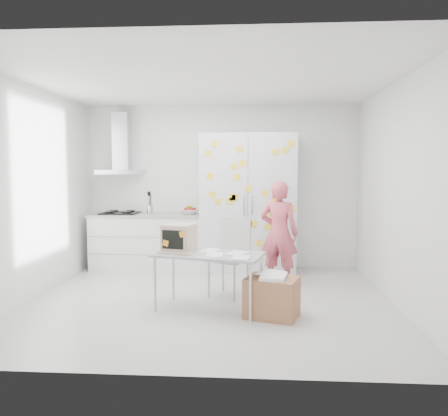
# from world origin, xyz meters

# --- Properties ---
(floor) EXTENTS (4.50, 4.00, 0.02)m
(floor) POSITION_xyz_m (0.00, 0.00, -0.01)
(floor) COLOR silver
(floor) RESTS_ON ground
(walls) EXTENTS (4.52, 4.01, 2.70)m
(walls) POSITION_xyz_m (0.00, 0.72, 1.35)
(walls) COLOR white
(walls) RESTS_ON ground
(ceiling) EXTENTS (4.50, 4.00, 0.02)m
(ceiling) POSITION_xyz_m (0.00, 0.00, 2.70)
(ceiling) COLOR white
(ceiling) RESTS_ON walls
(counter_run) EXTENTS (1.84, 0.63, 1.28)m
(counter_run) POSITION_xyz_m (-1.20, 1.70, 0.47)
(counter_run) COLOR white
(counter_run) RESTS_ON ground
(range_hood) EXTENTS (0.70, 0.48, 1.01)m
(range_hood) POSITION_xyz_m (-1.65, 1.84, 1.96)
(range_hood) COLOR silver
(range_hood) RESTS_ON walls
(tall_cabinet) EXTENTS (1.50, 0.68, 2.20)m
(tall_cabinet) POSITION_xyz_m (0.45, 1.67, 1.10)
(tall_cabinet) COLOR silver
(tall_cabinet) RESTS_ON ground
(person) EXTENTS (0.63, 0.52, 1.49)m
(person) POSITION_xyz_m (0.90, 0.83, 0.75)
(person) COLOR #D05161
(person) RESTS_ON ground
(desk) EXTENTS (1.35, 0.90, 0.99)m
(desk) POSITION_xyz_m (-0.22, -0.23, 0.75)
(desk) COLOR #A6AEB1
(desk) RESTS_ON ground
(chair) EXTENTS (0.61, 0.61, 1.01)m
(chair) POSITION_xyz_m (0.25, 0.32, 0.57)
(chair) COLOR #BBBAB8
(chair) RESTS_ON ground
(cardboard_box) EXTENTS (0.67, 0.60, 0.49)m
(cardboard_box) POSITION_xyz_m (0.75, -0.52, 0.23)
(cardboard_box) COLOR #A86E48
(cardboard_box) RESTS_ON ground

